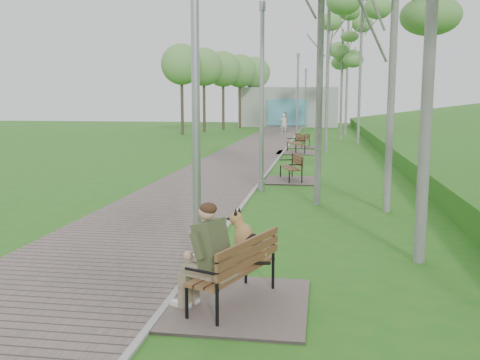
% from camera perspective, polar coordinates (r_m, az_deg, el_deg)
% --- Properties ---
extents(ground, '(120.00, 120.00, 0.00)m').
position_cam_1_polar(ground, '(6.43, -11.22, -17.26)').
color(ground, '#23671B').
rests_on(ground, ground).
extents(walkway, '(3.50, 67.00, 0.04)m').
position_cam_1_polar(walkway, '(27.33, 0.77, 2.79)').
color(walkway, '#625550').
rests_on(walkway, ground).
extents(kerb, '(0.10, 67.00, 0.05)m').
position_cam_1_polar(kerb, '(27.14, 4.43, 2.73)').
color(kerb, '#999993').
rests_on(kerb, ground).
extents(building_north, '(10.00, 5.20, 4.00)m').
position_cam_1_polar(building_north, '(56.51, 5.25, 7.77)').
color(building_north, '#9E9E99').
rests_on(building_north, ground).
extents(bench_main, '(1.95, 2.17, 1.70)m').
position_cam_1_polar(bench_main, '(7.31, -1.26, -9.79)').
color(bench_main, '#625550').
rests_on(bench_main, ground).
extents(bench_second, '(1.83, 2.03, 1.12)m').
position_cam_1_polar(bench_second, '(18.48, 5.45, 0.54)').
color(bench_second, '#625550').
rests_on(bench_second, ground).
extents(bench_third, '(2.01, 2.24, 1.24)m').
position_cam_1_polar(bench_third, '(28.16, 5.98, 3.35)').
color(bench_third, '#625550').
rests_on(bench_third, ground).
extents(bench_far, '(1.59, 1.77, 0.98)m').
position_cam_1_polar(bench_far, '(31.36, 6.70, 3.77)').
color(bench_far, '#625550').
rests_on(bench_far, ground).
extents(lamp_post_near, '(0.21, 0.21, 5.44)m').
position_cam_1_polar(lamp_post_near, '(8.34, -4.72, 6.88)').
color(lamp_post_near, '#97999E').
rests_on(lamp_post_near, ground).
extents(lamp_post_second, '(0.22, 0.22, 5.62)m').
position_cam_1_polar(lamp_post_second, '(16.19, 2.34, 8.02)').
color(lamp_post_second, '#97999E').
rests_on(lamp_post_second, ground).
extents(lamp_post_third, '(0.22, 0.22, 5.77)m').
position_cam_1_polar(lamp_post_third, '(35.76, 6.15, 8.41)').
color(lamp_post_third, '#97999E').
rests_on(lamp_post_third, ground).
extents(lamp_post_far, '(0.22, 0.22, 5.59)m').
position_cam_1_polar(lamp_post_far, '(50.42, 7.00, 8.34)').
color(lamp_post_far, '#97999E').
rests_on(lamp_post_far, ground).
extents(pedestrian_near, '(0.67, 0.50, 1.65)m').
position_cam_1_polar(pedestrian_near, '(43.64, 4.68, 6.00)').
color(pedestrian_near, white).
rests_on(pedestrian_near, ground).
extents(pedestrian_far, '(0.92, 0.77, 1.69)m').
position_cam_1_polar(pedestrian_far, '(46.10, 4.75, 6.16)').
color(pedestrian_far, gray).
rests_on(pedestrian_far, ground).
extents(birch_mid_c, '(2.57, 2.57, 9.26)m').
position_cam_1_polar(birch_mid_c, '(28.84, 9.48, 17.44)').
color(birch_mid_c, silver).
rests_on(birch_mid_c, ground).
extents(birch_far_b, '(2.24, 2.24, 7.70)m').
position_cam_1_polar(birch_far_b, '(37.45, 10.89, 13.44)').
color(birch_far_b, silver).
rests_on(birch_far_b, ground).
extents(birch_distant_a, '(2.77, 2.77, 9.96)m').
position_cam_1_polar(birch_distant_a, '(43.61, 11.47, 15.06)').
color(birch_distant_a, silver).
rests_on(birch_distant_a, ground).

